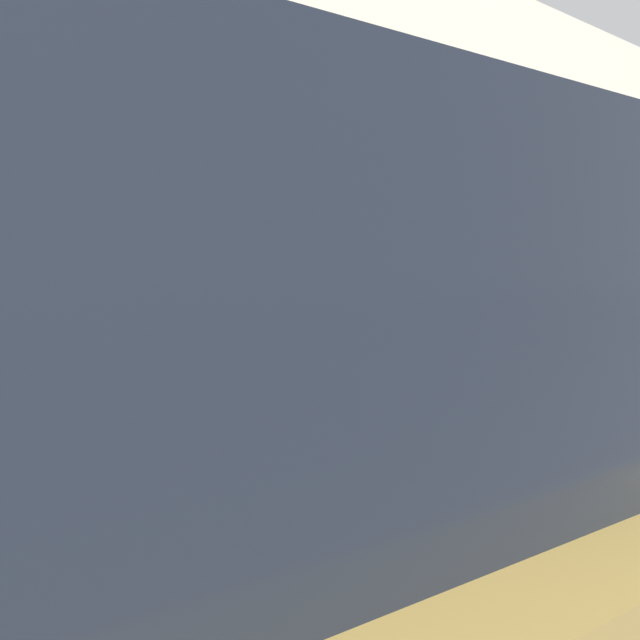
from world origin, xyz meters
The scene contains 4 objects.
ground_plane centered at (0.00, 0.00, 0.00)m, with size 60.00×60.00×0.00m, color #515154.
sidewalk centered at (0.00, 2.20, 0.06)m, with size 24.00×2.80×0.13m.
building_facade centered at (0.00, 4.55, 3.00)m, with size 24.00×0.30×6.00m.
parking_meter centered at (-0.29, 1.01, 1.16)m, with size 0.20×0.16×1.39m.
Camera 1 is at (-1.80, -1.45, 1.33)m, focal length 28.00 mm.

